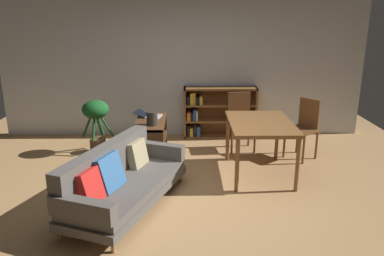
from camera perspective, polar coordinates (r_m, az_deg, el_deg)
ground_plane at (r=5.07m, az=-1.65°, el=-10.08°), size 8.16×8.16×0.00m
back_wall_panel at (r=7.28m, az=-1.44°, el=9.37°), size 6.80×0.10×2.70m
fabric_couch at (r=4.76m, az=-10.60°, el=-7.51°), size 1.41×2.08×0.75m
media_console at (r=6.30m, az=-6.13°, el=-1.63°), size 0.48×1.05×0.62m
open_laptop at (r=6.44m, az=-6.36°, el=1.91°), size 0.49×0.38×0.09m
desk_speaker at (r=5.92m, az=-5.96°, el=1.43°), size 0.17×0.17×0.21m
potted_floor_plant at (r=6.58m, az=-14.07°, el=1.43°), size 0.56×0.46×0.91m
dining_table at (r=5.57m, az=10.13°, el=0.12°), size 0.89×1.29×0.80m
dining_chair_near at (r=6.64m, az=7.16°, el=1.47°), size 0.48×0.46×0.98m
dining_chair_far at (r=6.45m, az=16.39°, el=0.40°), size 0.55×0.56×0.97m
bookshelf at (r=7.29m, az=3.46°, el=2.34°), size 1.36×0.30×0.96m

